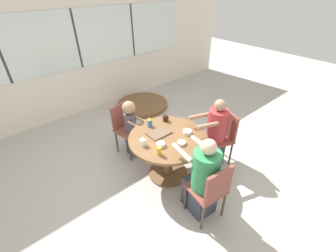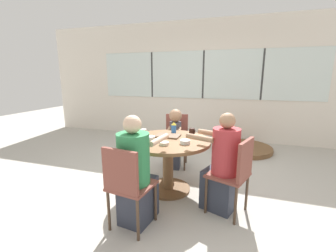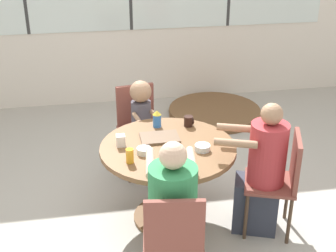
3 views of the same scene
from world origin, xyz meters
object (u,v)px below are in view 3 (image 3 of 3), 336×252
(sippy_cup, at_px, (157,118))
(bowl_cereal, at_px, (144,151))
(folded_table_stack, at_px, (214,112))
(bowl_fruit, at_px, (177,158))
(chair_for_toddler, at_px, (138,121))
(chair_for_man_blue_shirt, at_px, (282,176))
(person_toddler, at_px, (142,129))
(milk_carton_small, at_px, (121,140))
(coffee_mug, at_px, (189,121))
(juice_glass, at_px, (130,156))
(chair_for_woman_green_shirt, at_px, (174,238))
(bowl_white_shallow, at_px, (202,148))
(person_man_blue_shirt, at_px, (261,175))
(person_woman_green_shirt, at_px, (172,223))

(sippy_cup, xyz_separation_m, bowl_cereal, (-0.18, -0.47, -0.05))
(folded_table_stack, bearing_deg, bowl_fruit, -112.38)
(chair_for_toddler, distance_m, sippy_cup, 0.61)
(bowl_cereal, bearing_deg, chair_for_man_blue_shirt, -11.73)
(person_toddler, relative_size, milk_carton_small, 10.44)
(chair_for_toddler, height_order, coffee_mug, chair_for_toddler)
(juice_glass, bearing_deg, chair_for_woman_green_shirt, -73.77)
(bowl_white_shallow, bearing_deg, chair_for_toddler, 111.11)
(juice_glass, relative_size, bowl_cereal, 1.00)
(chair_for_man_blue_shirt, height_order, person_man_blue_shirt, person_man_blue_shirt)
(coffee_mug, xyz_separation_m, bowl_white_shallow, (0.01, -0.46, -0.02))
(bowl_white_shallow, bearing_deg, person_man_blue_shirt, -16.70)
(chair_for_toddler, distance_m, person_toddler, 0.15)
(juice_glass, distance_m, bowl_fruit, 0.36)
(milk_carton_small, bearing_deg, coffee_mug, 23.50)
(chair_for_toddler, relative_size, bowl_white_shallow, 7.07)
(person_toddler, relative_size, bowl_cereal, 8.65)
(chair_for_man_blue_shirt, relative_size, coffee_mug, 9.56)
(chair_for_woman_green_shirt, relative_size, person_toddler, 0.88)
(milk_carton_small, bearing_deg, chair_for_toddler, 74.62)
(bowl_fruit, relative_size, folded_table_stack, 0.10)
(sippy_cup, bearing_deg, bowl_fruit, -84.47)
(person_man_blue_shirt, bearing_deg, bowl_fruit, 108.58)
(chair_for_toddler, bearing_deg, bowl_cereal, 77.45)
(milk_carton_small, bearing_deg, person_toddler, 69.80)
(chair_for_man_blue_shirt, height_order, bowl_fruit, chair_for_man_blue_shirt)
(person_man_blue_shirt, distance_m, folded_table_stack, 2.38)
(chair_for_toddler, distance_m, coffee_mug, 0.73)
(sippy_cup, relative_size, bowl_fruit, 1.36)
(person_man_blue_shirt, relative_size, coffee_mug, 12.42)
(person_woman_green_shirt, xyz_separation_m, coffee_mug, (0.35, 1.10, 0.24))
(chair_for_man_blue_shirt, height_order, juice_glass, chair_for_man_blue_shirt)
(person_toddler, distance_m, bowl_white_shallow, 0.99)
(sippy_cup, distance_m, folded_table_stack, 2.10)
(chair_for_toddler, bearing_deg, juice_glass, 71.66)
(chair_for_toddler, bearing_deg, milk_carton_small, 65.72)
(person_man_blue_shirt, xyz_separation_m, bowl_cereal, (-0.93, 0.17, 0.22))
(chair_for_man_blue_shirt, bearing_deg, juice_glass, 105.01)
(chair_for_woman_green_shirt, height_order, bowl_fruit, chair_for_woman_green_shirt)
(chair_for_man_blue_shirt, bearing_deg, bowl_fruit, 105.03)
(sippy_cup, height_order, bowl_fruit, sippy_cup)
(chair_for_woman_green_shirt, xyz_separation_m, chair_for_man_blue_shirt, (1.00, 0.60, 0.00))
(person_toddler, xyz_separation_m, milk_carton_small, (-0.26, -0.70, 0.25))
(sippy_cup, bearing_deg, person_woman_green_shirt, -93.62)
(folded_table_stack, bearing_deg, chair_for_man_blue_shirt, -92.55)
(chair_for_toddler, height_order, person_woman_green_shirt, person_woman_green_shirt)
(juice_glass, xyz_separation_m, milk_carton_small, (-0.04, 0.28, -0.01))
(person_man_blue_shirt, distance_m, coffee_mug, 0.80)
(sippy_cup, bearing_deg, milk_carton_small, -138.49)
(chair_for_woman_green_shirt, bearing_deg, folded_table_stack, 77.47)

